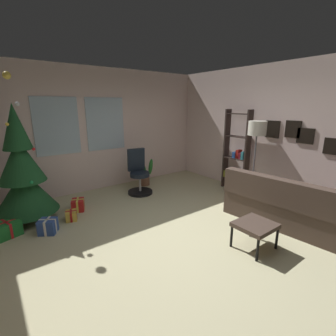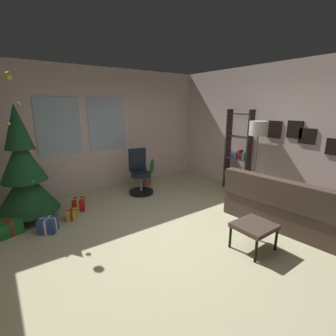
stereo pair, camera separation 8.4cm
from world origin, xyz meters
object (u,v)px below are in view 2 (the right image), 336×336
at_px(gift_box_red, 79,204).
at_px(footstool, 254,227).
at_px(floor_lamp, 258,134).
at_px(holiday_tree, 24,174).
at_px(couch, 302,209).
at_px(office_chair, 140,176).
at_px(gift_box_green, 8,227).
at_px(gift_box_gold, 72,215).
at_px(potted_plant, 145,174).
at_px(bookshelf, 238,157).
at_px(gift_box_blue, 48,225).

bearing_deg(gift_box_red, footstool, -59.96).
bearing_deg(floor_lamp, holiday_tree, 154.61).
relative_size(couch, footstool, 4.07).
relative_size(footstool, office_chair, 0.51).
bearing_deg(gift_box_green, couch, -32.07).
xyz_separation_m(couch, footstool, (-1.26, 0.04, 0.04)).
relative_size(couch, office_chair, 2.09).
height_order(gift_box_red, gift_box_gold, gift_box_red).
distance_m(gift_box_green, floor_lamp, 4.68).
distance_m(gift_box_red, potted_plant, 1.93).
xyz_separation_m(footstool, floor_lamp, (1.48, 1.07, 1.08)).
height_order(gift_box_green, office_chair, office_chair).
xyz_separation_m(gift_box_green, bookshelf, (4.57, -0.74, 0.69)).
bearing_deg(bookshelf, couch, -106.54).
bearing_deg(gift_box_blue, office_chair, 18.97).
bearing_deg(footstool, couch, -1.94).
bearing_deg(office_chair, potted_plant, 47.47).
height_order(gift_box_blue, floor_lamp, floor_lamp).
bearing_deg(gift_box_blue, couch, -32.56).
height_order(couch, floor_lamp, floor_lamp).
bearing_deg(gift_box_green, office_chair, 9.38).
distance_m(footstool, gift_box_gold, 3.06).
bearing_deg(holiday_tree, gift_box_gold, -38.86).
relative_size(bookshelf, potted_plant, 2.72).
height_order(gift_box_red, bookshelf, bookshelf).
bearing_deg(potted_plant, office_chair, -132.53).
bearing_deg(floor_lamp, gift_box_gold, 157.45).
bearing_deg(bookshelf, office_chair, 149.19).
distance_m(couch, bookshelf, 1.94).
xyz_separation_m(footstool, gift_box_green, (-2.78, 2.49, -0.22)).
relative_size(gift_box_gold, potted_plant, 0.36).
height_order(gift_box_red, gift_box_green, gift_box_green).
xyz_separation_m(gift_box_blue, potted_plant, (2.48, 1.15, 0.16)).
relative_size(couch, holiday_tree, 0.86).
xyz_separation_m(holiday_tree, gift_box_gold, (0.59, -0.48, -0.74)).
bearing_deg(office_chair, gift_box_gold, -163.96).
height_order(footstool, gift_box_red, footstool).
distance_m(couch, gift_box_green, 4.77).
relative_size(gift_box_red, potted_plant, 0.47).
bearing_deg(bookshelf, gift_box_red, 163.12).
xyz_separation_m(gift_box_gold, floor_lamp, (3.31, -1.38, 1.33)).
distance_m(gift_box_blue, office_chair, 2.22).
height_order(footstool, floor_lamp, floor_lamp).
bearing_deg(couch, gift_box_red, 135.44).
xyz_separation_m(office_chair, bookshelf, (1.96, -1.17, 0.41)).
bearing_deg(gift_box_green, gift_box_gold, -2.82).
relative_size(gift_box_green, gift_box_blue, 1.25).
distance_m(gift_box_red, gift_box_gold, 0.41).
bearing_deg(office_chair, floor_lamp, -48.34).
distance_m(gift_box_red, gift_box_green, 1.21).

